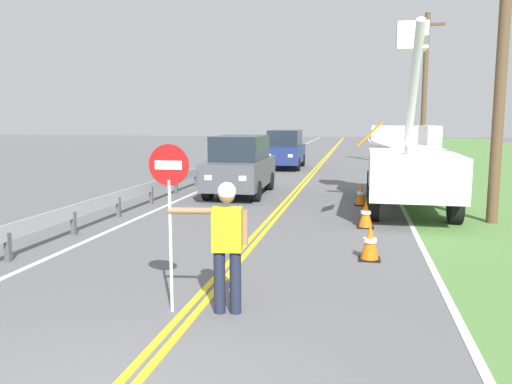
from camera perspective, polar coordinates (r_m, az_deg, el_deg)
name	(u,v)px	position (r m, az deg, el deg)	size (l,w,h in m)	color
centerline_yellow_left	(306,178)	(23.69, 5.60, 1.56)	(0.11, 110.00, 0.01)	yellow
centerline_yellow_right	(310,178)	(23.67, 6.03, 1.55)	(0.11, 110.00, 0.01)	yellow
edge_line_right	(389,180)	(23.61, 14.55, 1.32)	(0.12, 110.00, 0.01)	silver
edge_line_left	(232,176)	(24.28, -2.67, 1.75)	(0.12, 110.00, 0.01)	silver
flagger_worker	(226,239)	(7.00, -3.31, -5.24)	(1.08, 0.30, 1.83)	#1E2338
stop_sign_paddle	(169,190)	(7.01, -9.61, 0.19)	(0.56, 0.04, 2.33)	silver
utility_bucket_truck	(408,161)	(16.38, 16.50, 3.37)	(2.75, 6.84, 5.55)	silver
oncoming_suv_nearest	(241,165)	(18.27, -1.73, 3.02)	(1.98, 4.64, 2.10)	#4C5156
oncoming_suv_second	(285,149)	(28.40, 3.26, 4.79)	(1.98, 4.64, 2.10)	navy
utility_pole_near	(502,66)	(14.51, 25.63, 12.52)	(1.80, 0.28, 7.61)	brown
utility_pole_mid	(425,89)	(29.47, 18.23, 10.84)	(1.80, 0.28, 8.25)	brown
traffic_cone_lead	(370,243)	(10.03, 12.55, -5.52)	(0.40, 0.40, 0.70)	orange
traffic_cone_mid	(366,214)	(12.97, 12.10, -2.44)	(0.40, 0.40, 0.70)	orange
traffic_cone_tail	(361,195)	(16.35, 11.61, -0.29)	(0.40, 0.40, 0.70)	orange
guardrail_left_shoulder	(186,176)	(19.79, -7.74, 1.76)	(0.10, 32.00, 0.71)	#9EA0A3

